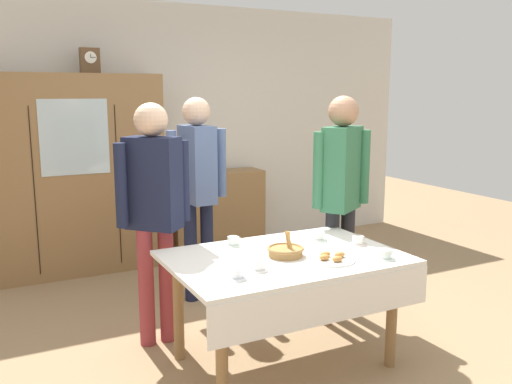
% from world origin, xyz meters
% --- Properties ---
extents(ground_plane, '(12.00, 12.00, 0.00)m').
position_xyz_m(ground_plane, '(0.00, 0.00, 0.00)').
color(ground_plane, '#997A56').
rests_on(ground_plane, ground).
extents(back_wall, '(6.40, 0.10, 2.70)m').
position_xyz_m(back_wall, '(0.00, 2.65, 1.35)').
color(back_wall, silver).
rests_on(back_wall, ground).
extents(dining_table, '(1.48, 1.01, 0.74)m').
position_xyz_m(dining_table, '(0.00, -0.23, 0.63)').
color(dining_table, olive).
rests_on(dining_table, ground).
extents(wall_cabinet, '(1.72, 0.46, 1.95)m').
position_xyz_m(wall_cabinet, '(-0.90, 2.35, 0.97)').
color(wall_cabinet, olive).
rests_on(wall_cabinet, ground).
extents(mantel_clock, '(0.18, 0.11, 0.24)m').
position_xyz_m(mantel_clock, '(-0.68, 2.35, 2.07)').
color(mantel_clock, brown).
rests_on(mantel_clock, wall_cabinet).
extents(bookshelf_low, '(1.05, 0.35, 0.90)m').
position_xyz_m(bookshelf_low, '(0.63, 2.41, 0.45)').
color(bookshelf_low, olive).
rests_on(bookshelf_low, ground).
extents(book_stack, '(0.15, 0.20, 0.06)m').
position_xyz_m(book_stack, '(0.63, 2.41, 0.93)').
color(book_stack, '#B29333').
rests_on(book_stack, bookshelf_low).
extents(tea_cup_far_left, '(0.13, 0.13, 0.06)m').
position_xyz_m(tea_cup_far_left, '(0.58, -0.22, 0.76)').
color(tea_cup_far_left, white).
rests_on(tea_cup_far_left, dining_table).
extents(tea_cup_back_edge, '(0.13, 0.13, 0.06)m').
position_xyz_m(tea_cup_back_edge, '(-0.20, 0.16, 0.77)').
color(tea_cup_back_edge, silver).
rests_on(tea_cup_back_edge, dining_table).
extents(tea_cup_center, '(0.13, 0.13, 0.06)m').
position_xyz_m(tea_cup_center, '(0.40, 0.01, 0.76)').
color(tea_cup_center, silver).
rests_on(tea_cup_center, dining_table).
extents(tea_cup_far_right, '(0.13, 0.13, 0.06)m').
position_xyz_m(tea_cup_far_right, '(0.53, -0.56, 0.77)').
color(tea_cup_far_right, silver).
rests_on(tea_cup_far_right, dining_table).
extents(tea_cup_mid_left, '(0.13, 0.13, 0.06)m').
position_xyz_m(tea_cup_mid_left, '(-0.28, -0.39, 0.77)').
color(tea_cup_mid_left, white).
rests_on(tea_cup_mid_left, dining_table).
extents(tea_cup_near_right, '(0.13, 0.13, 0.06)m').
position_xyz_m(tea_cup_near_right, '(-0.46, -0.46, 0.77)').
color(tea_cup_near_right, white).
rests_on(tea_cup_near_right, dining_table).
extents(bread_basket, '(0.24, 0.24, 0.16)m').
position_xyz_m(bread_basket, '(-0.00, -0.22, 0.77)').
color(bread_basket, '#9E7542').
rests_on(bread_basket, dining_table).
extents(pastry_plate, '(0.28, 0.28, 0.05)m').
position_xyz_m(pastry_plate, '(0.21, -0.43, 0.75)').
color(pastry_plate, white).
rests_on(pastry_plate, dining_table).
extents(spoon_front_edge, '(0.12, 0.02, 0.01)m').
position_xyz_m(spoon_front_edge, '(0.17, 0.11, 0.74)').
color(spoon_front_edge, silver).
rests_on(spoon_front_edge, dining_table).
extents(spoon_center, '(0.12, 0.02, 0.01)m').
position_xyz_m(spoon_center, '(0.22, -0.07, 0.74)').
color(spoon_center, silver).
rests_on(spoon_center, dining_table).
extents(person_behind_table_right, '(0.52, 0.40, 1.71)m').
position_xyz_m(person_behind_table_right, '(-0.66, 0.47, 1.04)').
color(person_behind_table_right, '#933338').
rests_on(person_behind_table_right, ground).
extents(person_beside_shelf, '(0.52, 0.37, 1.73)m').
position_xyz_m(person_beside_shelf, '(-0.08, 1.12, 1.06)').
color(person_beside_shelf, '#191E38').
rests_on(person_beside_shelf, ground).
extents(person_near_right_end, '(0.52, 0.36, 1.75)m').
position_xyz_m(person_near_right_end, '(0.80, 0.30, 1.07)').
color(person_near_right_end, '#232328').
rests_on(person_near_right_end, ground).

